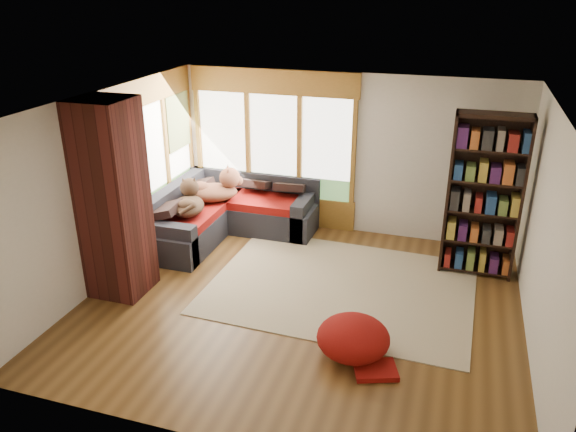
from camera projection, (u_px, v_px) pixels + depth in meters
The scene contains 17 objects.
floor at pixel (300, 304), 7.31m from camera, with size 5.50×5.50×0.00m, color #523517.
ceiling at pixel (302, 105), 6.29m from camera, with size 5.50×5.50×0.00m, color white.
wall_back at pixel (345, 155), 8.99m from camera, with size 5.50×0.04×2.60m, color silver.
wall_front at pixel (217, 323), 4.60m from camera, with size 5.50×0.04×2.60m, color silver.
wall_left at pixel (106, 188), 7.56m from camera, with size 0.04×5.00×2.60m, color silver.
wall_right at pixel (546, 241), 6.04m from camera, with size 0.04×5.00×2.60m, color silver.
windows_back at pixel (273, 146), 9.28m from camera, with size 2.82×0.10×1.90m.
windows_left at pixel (153, 160), 8.58m from camera, with size 0.10×2.62×1.90m.
roller_blind at pixel (178, 122), 9.15m from camera, with size 0.03×0.72×0.90m, color #7D8E50.
brick_chimney at pixel (113, 200), 7.15m from camera, with size 0.70×0.70×2.60m, color #471914.
sectional_sofa at pixel (215, 216), 9.22m from camera, with size 2.20×2.20×0.80m.
area_rug at pixel (341, 286), 7.70m from camera, with size 3.50×2.68×0.01m, color beige.
bookshelf at pixel (484, 197), 7.66m from camera, with size 0.99×0.33×2.31m.
pouf at pixel (353, 337), 6.23m from camera, with size 0.82×0.82×0.44m, color maroon.
dog_tan at pixel (216, 189), 9.04m from camera, with size 0.98×0.84×0.48m.
dog_brindle at pixel (189, 202), 8.60m from camera, with size 0.70×0.86×0.42m.
throw_pillows at pixel (220, 187), 9.05m from camera, with size 1.98×1.68×0.45m.
Camera 1 is at (1.72, -6.04, 3.90)m, focal length 35.00 mm.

